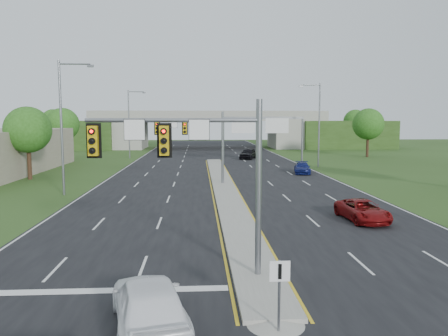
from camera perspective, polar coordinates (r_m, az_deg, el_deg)
ground at (r=17.81m, az=4.43°, el=-14.14°), size 240.00×240.00×0.00m
road at (r=51.95m, az=-0.79°, el=-0.55°), size 24.00×160.00×0.02m
median at (r=40.07m, az=-0.02°, el=-2.47°), size 2.00×54.00×0.16m
median_nose at (r=14.13m, az=6.75°, el=-19.38°), size 2.00×2.00×0.16m
lane_markings at (r=45.90m, az=-1.20°, el=-1.44°), size 23.72×160.00×0.01m
signal_mast_near at (r=16.52m, az=-3.20°, el=1.12°), size 6.62×0.60×7.00m
signal_mast_far at (r=41.48m, az=-3.30°, el=4.24°), size 6.62×0.60×7.00m
keep_right_sign at (r=13.10m, az=7.25°, el=-14.78°), size 0.60×0.13×2.20m
sign_gantry at (r=62.11m, az=4.99°, el=5.39°), size 11.58×0.44×6.67m
overpass at (r=96.59m, az=-1.99°, el=4.73°), size 80.00×14.00×8.10m
lightpole_l_mid at (r=38.15m, az=-20.21°, el=5.75°), size 2.85×0.25×11.00m
lightpole_l_far at (r=72.37m, az=-12.16°, el=6.08°), size 2.85×0.25×11.00m
lightpole_r_far at (r=58.64m, az=12.14°, el=6.06°), size 2.85×0.25×11.00m
tree_l_near at (r=49.79m, az=-24.25°, el=4.56°), size 4.80×4.80×7.60m
tree_l_mid at (r=74.75m, az=-20.32°, el=5.38°), size 5.20×5.20×8.12m
tree_r_mid at (r=76.93m, az=18.32°, el=5.46°), size 5.20×5.20×8.12m
tree_back_a at (r=116.15m, az=-21.36°, el=5.69°), size 6.00×6.00×8.85m
tree_back_b at (r=112.64m, az=-14.53°, el=5.75°), size 5.60×5.60×8.32m
tree_back_c at (r=113.62m, az=10.08°, el=5.86°), size 5.60×5.60×8.32m
tree_back_d at (r=117.65m, az=16.77°, el=5.86°), size 6.00×6.00×8.85m
car_white at (r=13.57m, az=-9.75°, el=-17.02°), size 3.07×5.28×1.69m
car_far_a at (r=28.34m, az=17.66°, el=-5.30°), size 2.49×4.76×1.28m
car_far_b at (r=51.50m, az=10.19°, el=0.01°), size 2.59×4.66×1.28m
car_far_c at (r=69.84m, az=3.19°, el=1.92°), size 3.66×5.41×1.71m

